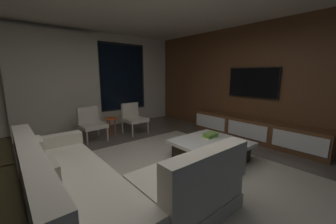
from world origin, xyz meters
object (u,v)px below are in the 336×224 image
(sectional_couch, at_px, (101,187))
(accent_chair_near_window, at_px, (133,116))
(mounted_tv, at_px, (253,83))
(book_stack_on_coffee_table, at_px, (210,135))
(accent_chair_by_curtain, at_px, (91,122))
(side_stool, at_px, (111,121))
(media_console, at_px, (253,130))
(coffee_table, at_px, (211,150))

(sectional_couch, height_order, accent_chair_near_window, sectional_couch)
(sectional_couch, distance_m, mounted_tv, 4.00)
(sectional_couch, distance_m, book_stack_on_coffee_table, 2.25)
(accent_chair_by_curtain, relative_size, side_stool, 1.70)
(book_stack_on_coffee_table, height_order, media_console, media_console)
(coffee_table, relative_size, book_stack_on_coffee_table, 3.95)
(coffee_table, height_order, book_stack_on_coffee_table, book_stack_on_coffee_table)
(coffee_table, xyz_separation_m, media_console, (1.62, 0.05, 0.06))
(accent_chair_by_curtain, bearing_deg, coffee_table, -63.70)
(media_console, relative_size, mounted_tv, 2.56)
(accent_chair_by_curtain, distance_m, side_stool, 0.51)
(sectional_couch, distance_m, accent_chair_by_curtain, 2.73)
(side_stool, bearing_deg, mounted_tv, -42.17)
(side_stool, bearing_deg, sectional_couch, -116.31)
(mounted_tv, bearing_deg, accent_chair_near_window, 131.74)
(accent_chair_near_window, relative_size, accent_chair_by_curtain, 1.00)
(accent_chair_near_window, xyz_separation_m, media_console, (1.79, -2.41, -0.18))
(accent_chair_near_window, height_order, media_console, accent_chair_near_window)
(side_stool, distance_m, mounted_tv, 3.58)
(accent_chair_by_curtain, bearing_deg, side_stool, 1.89)
(mounted_tv, bearing_deg, sectional_couch, -175.36)
(sectional_couch, relative_size, side_stool, 5.43)
(coffee_table, xyz_separation_m, accent_chair_near_window, (-0.17, 2.46, 0.25))
(coffee_table, relative_size, mounted_tv, 0.96)
(book_stack_on_coffee_table, xyz_separation_m, accent_chair_near_window, (-0.36, 2.30, 0.03))
(accent_chair_near_window, bearing_deg, book_stack_on_coffee_table, -81.14)
(sectional_couch, bearing_deg, accent_chair_near_window, 53.34)
(book_stack_on_coffee_table, relative_size, side_stool, 0.64)
(sectional_couch, xyz_separation_m, coffee_table, (2.05, 0.06, -0.10))
(accent_chair_near_window, height_order, mounted_tv, mounted_tv)
(book_stack_on_coffee_table, relative_size, mounted_tv, 0.24)
(media_console, bearing_deg, coffee_table, -178.24)
(book_stack_on_coffee_table, distance_m, side_stool, 2.57)
(sectional_couch, xyz_separation_m, side_stool, (1.30, 2.62, 0.08))
(sectional_couch, xyz_separation_m, mounted_tv, (3.85, 0.31, 1.06))
(sectional_couch, bearing_deg, book_stack_on_coffee_table, 5.78)
(side_stool, bearing_deg, coffee_table, -73.68)
(book_stack_on_coffee_table, height_order, accent_chair_by_curtain, accent_chair_by_curtain)
(coffee_table, distance_m, accent_chair_near_window, 2.48)
(accent_chair_near_window, bearing_deg, accent_chair_by_curtain, 175.56)
(accent_chair_near_window, height_order, accent_chair_by_curtain, same)
(accent_chair_by_curtain, relative_size, mounted_tv, 0.64)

